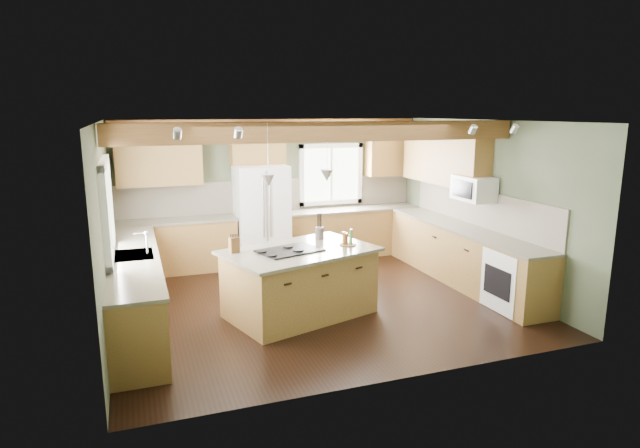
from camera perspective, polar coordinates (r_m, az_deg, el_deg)
name	(u,v)px	position (r m, az deg, el deg)	size (l,w,h in m)	color
floor	(317,301)	(7.94, -0.33, -8.19)	(5.60, 5.60, 0.00)	black
ceiling	(317,121)	(7.45, -0.36, 10.93)	(5.60, 5.60, 0.00)	silver
wall_back	(272,190)	(9.95, -5.12, 3.64)	(5.60, 5.60, 0.00)	#434B35
wall_left	(105,228)	(7.18, -21.92, -0.44)	(5.00, 5.00, 0.00)	#434B35
wall_right	(482,203)	(8.90, 16.94, 2.17)	(5.00, 5.00, 0.00)	#434B35
ceiling_beam	(327,132)	(7.06, 0.79, 9.81)	(5.55, 0.26, 0.26)	#593719
soffit_trim	(272,122)	(9.75, -5.11, 10.79)	(5.55, 0.20, 0.10)	#593719
backsplash_back	(273,195)	(9.95, -5.09, 3.12)	(5.58, 0.03, 0.58)	brown
backsplash_right	(479,208)	(8.94, 16.64, 1.65)	(0.03, 3.70, 0.58)	brown
base_cab_back_left	(177,247)	(9.54, -15.03, -2.37)	(2.02, 0.60, 0.88)	brown
counter_back_left	(175,221)	(9.44, -15.18, 0.34)	(2.06, 0.64, 0.04)	brown
base_cab_back_right	(352,233)	(10.30, 3.44, -0.91)	(2.62, 0.60, 0.88)	brown
counter_back_right	(352,209)	(10.21, 3.47, 1.61)	(2.66, 0.64, 0.04)	brown
base_cab_left	(136,290)	(7.45, -19.08, -6.67)	(0.60, 3.70, 0.88)	brown
counter_left	(133,256)	(7.32, -19.32, -3.25)	(0.64, 3.74, 0.04)	brown
base_cab_right	(462,256)	(8.95, 14.87, -3.30)	(0.60, 3.70, 0.88)	brown
counter_right	(463,228)	(8.84, 15.03, -0.42)	(0.64, 3.74, 0.04)	brown
upper_cab_back_left	(159,159)	(9.40, -16.82, 6.68)	(1.40, 0.35, 0.90)	brown
upper_cab_over_fridge	(257,145)	(9.62, -6.70, 8.41)	(0.96, 0.35, 0.70)	brown
upper_cab_right	(444,158)	(9.45, 13.08, 6.91)	(0.35, 2.20, 0.90)	brown
upper_cab_back_corner	(389,152)	(10.53, 7.37, 7.61)	(0.90, 0.35, 0.90)	brown
window_left	(106,208)	(7.19, -21.91, 1.60)	(0.04, 1.60, 1.05)	white
window_back	(331,174)	(10.24, 1.15, 5.34)	(1.10, 0.04, 1.00)	white
sink	(133,256)	(7.32, -19.33, -3.22)	(0.50, 0.65, 0.03)	#262628
faucet	(147,244)	(7.28, -17.99, -2.01)	(0.02, 0.02, 0.28)	#B2B2B7
dishwasher	(139,328)	(6.23, -18.78, -10.45)	(0.60, 0.60, 0.84)	white
oven	(515,280)	(7.95, 20.09, -5.63)	(0.60, 0.72, 0.84)	white
microwave	(474,188)	(8.69, 16.07, 3.67)	(0.40, 0.70, 0.38)	white
pendant_left	(268,181)	(6.73, -5.52, 4.61)	(0.18, 0.18, 0.16)	#B2B2B7
pendant_right	(327,176)	(7.25, 0.74, 5.19)	(0.18, 0.18, 0.16)	#B2B2B7
refrigerator	(262,216)	(9.58, -6.24, 0.87)	(0.90, 0.74, 1.80)	white
island	(300,284)	(7.30, -2.18, -6.37)	(1.84, 1.13, 0.88)	brown
island_top	(299,251)	(7.17, -2.21, -2.88)	(1.97, 1.25, 0.04)	brown
cooktop	(290,250)	(7.08, -3.24, -2.83)	(0.80, 0.53, 0.02)	black
knife_block	(234,245)	(7.07, -9.14, -2.22)	(0.12, 0.09, 0.20)	brown
utensil_crock	(319,233)	(7.72, -0.06, -0.97)	(0.13, 0.13, 0.17)	#3B342F
bottle_tray	(348,238)	(7.36, 2.99, -1.47)	(0.23, 0.23, 0.21)	brown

